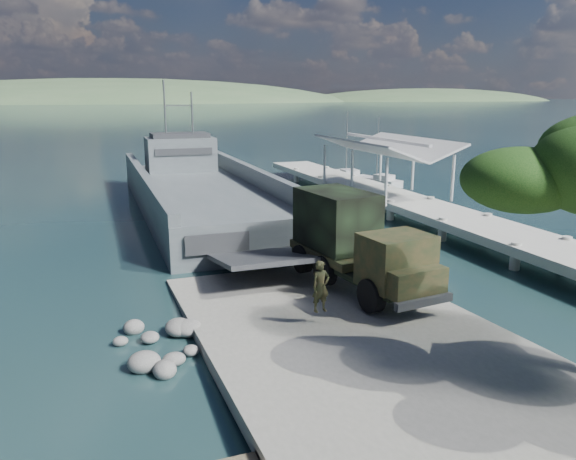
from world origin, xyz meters
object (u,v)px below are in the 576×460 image
at_px(sailboat_near, 377,182).
at_px(landing_craft, 203,199).
at_px(sailboat_far, 347,176).
at_px(military_truck, 354,241).
at_px(pier, 391,189).
at_px(soldier, 321,297).

bearing_deg(sailboat_near, landing_craft, -177.98).
bearing_deg(landing_craft, sailboat_near, 18.67).
bearing_deg(sailboat_far, landing_craft, -144.73).
distance_m(sailboat_near, sailboat_far, 4.18).
xyz_separation_m(landing_craft, sailboat_far, (16.55, 9.74, -0.48)).
xyz_separation_m(landing_craft, military_truck, (2.28, -20.19, 1.55)).
bearing_deg(sailboat_far, sailboat_near, -66.96).
bearing_deg(landing_craft, sailboat_far, 31.24).
bearing_deg(pier, sailboat_near, 65.49).
distance_m(pier, sailboat_near, 11.79).
bearing_deg(military_truck, pier, 48.16).
relative_size(military_truck, sailboat_near, 1.30).
relative_size(pier, soldier, 23.62).
bearing_deg(soldier, pier, 48.21).
bearing_deg(pier, military_truck, -125.03).
bearing_deg(soldier, landing_craft, 83.03).
distance_m(military_truck, sailboat_far, 33.21).
bearing_deg(sailboat_far, military_truck, -110.70).
relative_size(military_truck, soldier, 4.56).
bearing_deg(landing_craft, military_truck, -82.80).
xyz_separation_m(landing_craft, soldier, (-0.65, -23.40, 0.58)).
xyz_separation_m(pier, landing_craft, (-12.99, 4.90, -0.75)).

